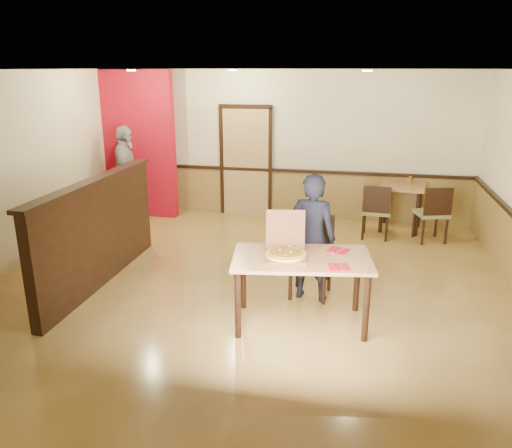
{
  "coord_description": "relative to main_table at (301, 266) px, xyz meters",
  "views": [
    {
      "loc": [
        1.35,
        -5.97,
        2.82
      ],
      "look_at": [
        0.11,
        0.0,
        0.91
      ],
      "focal_mm": 35.0,
      "sensor_mm": 36.0,
      "label": 1
    }
  ],
  "objects": [
    {
      "name": "spot_c",
      "position": [
        0.6,
        2.31,
        2.07
      ],
      "size": [
        0.14,
        0.14,
        0.02
      ],
      "primitive_type": "cylinder",
      "color": "beige",
      "rests_on": "ceiling"
    },
    {
      "name": "diner_chair",
      "position": [
        0.04,
        0.85,
        -0.14
      ],
      "size": [
        0.56,
        0.56,
        1.04
      ],
      "rotation": [
        0.0,
        0.0,
        -0.09
      ],
      "color": "olive",
      "rests_on": "floor"
    },
    {
      "name": "napkin_near",
      "position": [
        0.42,
        -0.22,
        0.11
      ],
      "size": [
        0.27,
        0.27,
        0.01
      ],
      "rotation": [
        0.0,
        0.0,
        0.26
      ],
      "color": "red",
      "rests_on": "main_table"
    },
    {
      "name": "diner",
      "position": [
        0.05,
        0.69,
        0.11
      ],
      "size": [
        0.65,
        0.48,
        1.63
      ],
      "primitive_type": "imported",
      "rotation": [
        0.0,
        0.0,
        2.99
      ],
      "color": "black",
      "rests_on": "floor"
    },
    {
      "name": "ceiling",
      "position": [
        -0.8,
        0.81,
        2.09
      ],
      "size": [
        7.0,
        7.0,
        0.0
      ],
      "primitive_type": "plane",
      "rotation": [
        3.14,
        0.0,
        0.0
      ],
      "color": "black",
      "rests_on": "wall_back"
    },
    {
      "name": "side_chair_right",
      "position": [
        1.83,
        3.25,
        -0.17
      ],
      "size": [
        0.6,
        0.6,
        0.97
      ],
      "rotation": [
        0.0,
        0.0,
        3.42
      ],
      "color": "olive",
      "rests_on": "floor"
    },
    {
      "name": "spot_b",
      "position": [
        -1.6,
        3.31,
        2.07
      ],
      "size": [
        0.14,
        0.14,
        0.02
      ],
      "primitive_type": "cylinder",
      "color": "beige",
      "rests_on": "ceiling"
    },
    {
      "name": "back_door",
      "position": [
        -1.6,
        4.27,
        0.34
      ],
      "size": [
        0.9,
        0.06,
        2.1
      ],
      "primitive_type": "cube",
      "color": "tan",
      "rests_on": "wall_back"
    },
    {
      "name": "booth_partition",
      "position": [
        -2.8,
        0.61,
        0.03
      ],
      "size": [
        0.2,
        3.1,
        1.44
      ],
      "color": "black",
      "rests_on": "floor"
    },
    {
      "name": "passerby",
      "position": [
        -3.7,
        3.36,
        0.2
      ],
      "size": [
        0.76,
        1.15,
        1.81
      ],
      "primitive_type": "imported",
      "rotation": [
        0.0,
        0.0,
        1.9
      ],
      "color": "#95969D",
      "rests_on": "floor"
    },
    {
      "name": "side_chair_left",
      "position": [
        0.9,
        3.24,
        -0.19
      ],
      "size": [
        0.5,
        0.5,
        0.96
      ],
      "rotation": [
        0.0,
        0.0,
        3.08
      ],
      "color": "olive",
      "rests_on": "floor"
    },
    {
      "name": "side_table",
      "position": [
        1.36,
        3.86,
        -0.07
      ],
      "size": [
        0.88,
        0.88,
        0.82
      ],
      "rotation": [
        0.0,
        0.0,
        -0.16
      ],
      "color": "#B87E4D",
      "rests_on": "floor"
    },
    {
      "name": "wall_back",
      "position": [
        -0.8,
        4.31,
        0.69
      ],
      "size": [
        7.0,
        0.0,
        7.0
      ],
      "primitive_type": "plane",
      "rotation": [
        1.57,
        0.0,
        0.0
      ],
      "color": "#FFF4C7",
      "rests_on": "floor"
    },
    {
      "name": "spot_a",
      "position": [
        -3.1,
        2.61,
        2.07
      ],
      "size": [
        0.14,
        0.14,
        0.02
      ],
      "primitive_type": "cylinder",
      "color": "beige",
      "rests_on": "ceiling"
    },
    {
      "name": "wall_left",
      "position": [
        -4.3,
        0.81,
        0.69
      ],
      "size": [
        0.0,
        7.0,
        7.0
      ],
      "primitive_type": "plane",
      "rotation": [
        1.57,
        0.0,
        1.57
      ],
      "color": "#FFF4C7",
      "rests_on": "floor"
    },
    {
      "name": "main_table",
      "position": [
        0.0,
        0.0,
        0.0
      ],
      "size": [
        1.64,
        1.09,
        0.82
      ],
      "rotation": [
        0.0,
        0.0,
        0.15
      ],
      "color": "#B87E4D",
      "rests_on": "floor"
    },
    {
      "name": "floor",
      "position": [
        -0.8,
        0.81,
        -0.71
      ],
      "size": [
        7.0,
        7.0,
        0.0
      ],
      "primitive_type": "plane",
      "color": "tan",
      "rests_on": "ground"
    },
    {
      "name": "chair_rail_back",
      "position": [
        -0.8,
        4.26,
        0.21
      ],
      "size": [
        7.0,
        0.06,
        0.06
      ],
      "primitive_type": "cube",
      "color": "black",
      "rests_on": "wall_back"
    },
    {
      "name": "pizza",
      "position": [
        -0.17,
        -0.08,
        0.16
      ],
      "size": [
        0.47,
        0.47,
        0.03
      ],
      "primitive_type": "cylinder",
      "rotation": [
        0.0,
        0.0,
        -0.03
      ],
      "color": "#E8C754",
      "rests_on": "pizza_box"
    },
    {
      "name": "napkin_far",
      "position": [
        0.38,
        0.28,
        0.11
      ],
      "size": [
        0.28,
        0.28,
        0.01
      ],
      "rotation": [
        0.0,
        0.0,
        -0.38
      ],
      "color": "red",
      "rests_on": "main_table"
    },
    {
      "name": "condiment",
      "position": [
        1.49,
        4.0,
        0.18
      ],
      "size": [
        0.06,
        0.06,
        0.14
      ],
      "primitive_type": "cylinder",
      "color": "brown",
      "rests_on": "side_table"
    },
    {
      "name": "red_accent_panel",
      "position": [
        -3.7,
        3.81,
        0.69
      ],
      "size": [
        1.6,
        0.2,
        2.78
      ],
      "primitive_type": "cube",
      "color": "#A90C1F",
      "rests_on": "floor"
    },
    {
      "name": "wainscot_back",
      "position": [
        -0.8,
        4.28,
        -0.26
      ],
      "size": [
        7.0,
        0.04,
        0.9
      ],
      "primitive_type": "cube",
      "color": "olive",
      "rests_on": "floor"
    },
    {
      "name": "pizza_box",
      "position": [
        -0.18,
        -0.03,
        0.17
      ],
      "size": [
        0.52,
        0.59,
        0.47
      ],
      "rotation": [
        0.0,
        0.0,
        0.17
      ],
      "color": "brown",
      "rests_on": "main_table"
    }
  ]
}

